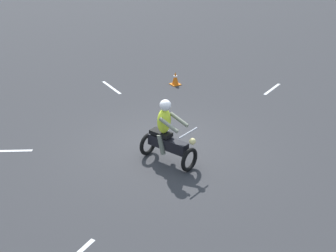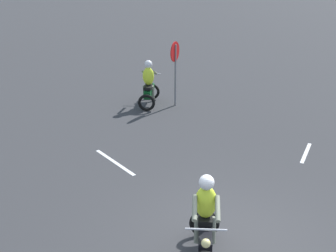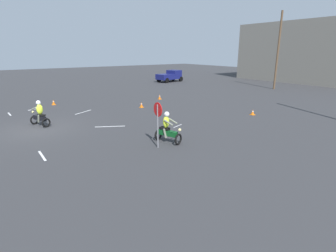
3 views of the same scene
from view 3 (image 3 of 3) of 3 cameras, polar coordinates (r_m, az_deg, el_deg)
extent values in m
plane|color=#333335|center=(18.11, -26.44, -0.60)|extent=(120.00, 120.00, 0.00)
torus|color=black|center=(19.32, -27.05, 1.21)|extent=(0.31, 0.60, 0.60)
torus|color=black|center=(18.22, -25.00, 0.65)|extent=(0.31, 0.60, 0.60)
cube|color=black|center=(18.72, -26.14, 1.59)|extent=(1.11, 0.62, 0.28)
cube|color=black|center=(18.48, -25.87, 2.16)|extent=(0.62, 0.44, 0.10)
cylinder|color=silver|center=(19.13, -27.24, 3.21)|extent=(0.28, 0.67, 0.04)
sphere|color=#F2E08C|center=(19.28, -27.36, 2.73)|extent=(0.21, 0.21, 0.16)
ellipsoid|color=#D8F233|center=(18.49, -26.16, 3.28)|extent=(0.40, 0.47, 0.64)
cylinder|color=slate|center=(18.84, -26.14, 3.65)|extent=(0.54, 0.28, 0.27)
cylinder|color=slate|center=(18.64, -27.18, 3.40)|extent=(0.54, 0.28, 0.27)
cylinder|color=slate|center=(18.70, -25.61, 1.64)|extent=(0.27, 0.20, 0.51)
cylinder|color=slate|center=(18.56, -26.34, 1.46)|extent=(0.27, 0.20, 0.51)
sphere|color=white|center=(18.45, -26.39, 4.56)|extent=(0.36, 0.36, 0.28)
torus|color=black|center=(13.46, 2.25, -2.90)|extent=(0.29, 0.60, 0.60)
torus|color=black|center=(14.18, -2.13, -1.90)|extent=(0.29, 0.60, 0.60)
cube|color=#0F4C1E|center=(13.74, 0.00, -1.52)|extent=(1.12, 0.58, 0.28)
cube|color=black|center=(13.80, -0.74, -0.49)|extent=(0.61, 0.43, 0.10)
cylinder|color=silver|center=(13.28, 2.10, -0.01)|extent=(0.26, 0.67, 0.04)
sphere|color=#F2E08C|center=(13.26, 2.56, -0.84)|extent=(0.20, 0.20, 0.16)
ellipsoid|color=#D8F233|center=(13.65, -0.41, 0.89)|extent=(0.39, 0.47, 0.64)
cylinder|color=slate|center=(13.31, 0.13, 0.71)|extent=(0.55, 0.26, 0.27)
cylinder|color=slate|center=(13.62, 1.11, 1.08)|extent=(0.55, 0.26, 0.27)
cylinder|color=slate|center=(13.69, -0.68, -1.59)|extent=(0.27, 0.19, 0.51)
cylinder|color=slate|center=(13.91, 0.00, -1.31)|extent=(0.27, 0.19, 0.51)
sphere|color=silver|center=(13.52, -0.28, 2.58)|extent=(0.36, 0.36, 0.28)
cylinder|color=black|center=(41.81, 2.80, 10.20)|extent=(0.37, 0.79, 0.76)
cylinder|color=black|center=(42.98, 1.11, 10.38)|extent=(0.37, 0.79, 0.76)
cylinder|color=black|center=(39.60, -0.29, 9.89)|extent=(0.37, 0.79, 0.76)
cylinder|color=black|center=(40.83, -1.98, 10.07)|extent=(0.37, 0.79, 0.76)
cube|color=navy|center=(40.54, -0.58, 10.67)|extent=(2.26, 2.67, 0.80)
cube|color=navy|center=(41.86, 1.33, 11.18)|extent=(2.13, 1.88, 1.30)
cube|color=black|center=(42.30, 1.96, 11.70)|extent=(1.70, 0.39, 0.56)
cylinder|color=slate|center=(12.83, -2.25, -0.12)|extent=(0.07, 0.07, 2.20)
cylinder|color=red|center=(12.63, -2.22, 3.60)|extent=(0.70, 0.03, 0.70)
cylinder|color=white|center=(12.64, -2.16, 3.61)|extent=(0.60, 0.01, 0.60)
cube|color=orange|center=(26.26, -1.84, 5.87)|extent=(0.32, 0.32, 0.03)
cone|color=orange|center=(26.22, -1.84, 6.39)|extent=(0.24, 0.24, 0.45)
cylinder|color=white|center=(26.20, -1.84, 6.53)|extent=(0.13, 0.13, 0.05)
cube|color=orange|center=(20.82, 17.91, 2.37)|extent=(0.32, 0.32, 0.03)
cone|color=orange|center=(20.78, 17.96, 2.91)|extent=(0.24, 0.24, 0.38)
cylinder|color=white|center=(20.77, 17.97, 3.07)|extent=(0.13, 0.13, 0.05)
cube|color=orange|center=(25.66, -23.61, 4.28)|extent=(0.32, 0.32, 0.03)
cone|color=orange|center=(25.62, -23.67, 4.80)|extent=(0.24, 0.24, 0.44)
cylinder|color=white|center=(25.61, -23.69, 4.94)|extent=(0.13, 0.13, 0.05)
cube|color=orange|center=(22.54, -5.80, 4.09)|extent=(0.32, 0.32, 0.03)
cone|color=orange|center=(22.50, -5.81, 4.66)|extent=(0.24, 0.24, 0.43)
cylinder|color=white|center=(22.48, -5.82, 4.82)|extent=(0.13, 0.13, 0.05)
cube|color=silver|center=(13.50, -25.71, -5.85)|extent=(1.43, 0.11, 0.01)
cube|color=silver|center=(17.16, -12.51, -0.10)|extent=(0.99, 1.72, 0.01)
cube|color=silver|center=(21.75, -17.95, 2.90)|extent=(0.96, 1.58, 0.01)
cube|color=silver|center=(23.42, -31.23, 2.23)|extent=(1.26, 0.18, 0.01)
cylinder|color=brown|center=(35.61, 22.82, 14.78)|extent=(0.24, 0.24, 9.19)
cube|color=gray|center=(47.66, 30.39, 13.68)|extent=(22.30, 11.64, 8.84)
camera|label=1|loc=(27.91, -19.99, 17.57)|focal=50.00mm
camera|label=2|loc=(24.88, -36.06, 14.94)|focal=50.00mm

